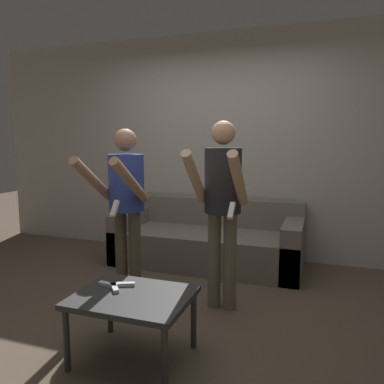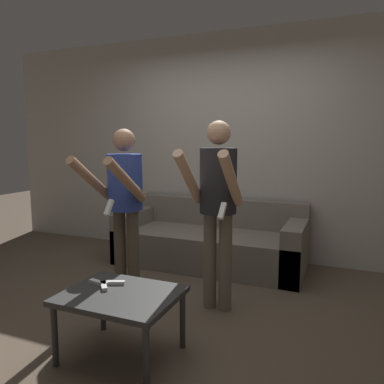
{
  "view_description": "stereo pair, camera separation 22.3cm",
  "coord_description": "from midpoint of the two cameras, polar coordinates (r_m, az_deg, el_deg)",
  "views": [
    {
      "loc": [
        1.15,
        -2.72,
        1.42
      ],
      "look_at": [
        -0.05,
        0.75,
        0.91
      ],
      "focal_mm": 35.0,
      "sensor_mm": 36.0,
      "label": 1
    },
    {
      "loc": [
        1.36,
        -2.64,
        1.42
      ],
      "look_at": [
        -0.05,
        0.75,
        0.91
      ],
      "focal_mm": 35.0,
      "sensor_mm": 36.0,
      "label": 2
    }
  ],
  "objects": [
    {
      "name": "remote_far",
      "position": [
        2.67,
        -12.78,
        -13.59
      ],
      "size": [
        0.15,
        0.09,
        0.02
      ],
      "color": "white",
      "rests_on": "coffee_table"
    },
    {
      "name": "person_standing_left",
      "position": [
        3.42,
        -11.97,
        -0.38
      ],
      "size": [
        0.44,
        0.72,
        1.52
      ],
      "color": "brown",
      "rests_on": "ground_plane"
    },
    {
      "name": "coffee_table",
      "position": [
        2.55,
        -11.59,
        -16.11
      ],
      "size": [
        0.74,
        0.58,
        0.44
      ],
      "color": "#2D2D2D",
      "rests_on": "ground_plane"
    },
    {
      "name": "remote_mid",
      "position": [
        2.69,
        -15.04,
        -13.51
      ],
      "size": [
        0.15,
        0.06,
        0.02
      ],
      "color": "white",
      "rests_on": "coffee_table"
    },
    {
      "name": "remote_near",
      "position": [
        2.63,
        -14.22,
        -13.99
      ],
      "size": [
        0.12,
        0.14,
        0.02
      ],
      "color": "white",
      "rests_on": "coffee_table"
    },
    {
      "name": "wall_back",
      "position": [
        4.62,
        3.3,
        6.98
      ],
      "size": [
        6.4,
        0.06,
        2.7
      ],
      "color": "#B7B2A8",
      "rests_on": "ground_plane"
    },
    {
      "name": "person_standing_right",
      "position": [
        3.06,
        2.55,
        -0.63
      ],
      "size": [
        0.42,
        0.62,
        1.58
      ],
      "color": "#6B6051",
      "rests_on": "ground_plane"
    },
    {
      "name": "couch",
      "position": [
        4.36,
        0.92,
        -7.67
      ],
      "size": [
        2.12,
        0.86,
        0.72
      ],
      "color": "slate",
      "rests_on": "ground_plane"
    },
    {
      "name": "ground_plane",
      "position": [
        3.29,
        -5.72,
        -17.77
      ],
      "size": [
        14.0,
        14.0,
        0.0
      ],
      "primitive_type": "plane",
      "color": "brown"
    }
  ]
}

